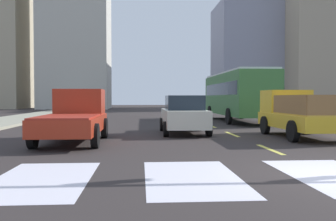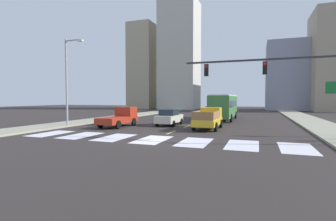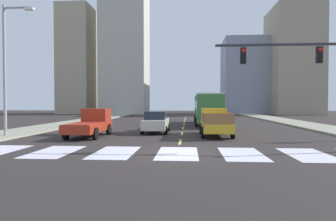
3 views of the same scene
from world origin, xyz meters
name	(u,v)px [view 3 (image 3 of 3)]	position (x,y,z in m)	size (l,w,h in m)	color
ground_plane	(178,153)	(0.00, 0.00, 0.00)	(160.00, 160.00, 0.00)	#302928
sidewalk_right	(306,125)	(12.91, 18.00, 0.07)	(3.86, 110.00, 0.15)	gray
sidewalk_left	(69,124)	(-12.91, 18.00, 0.07)	(3.86, 110.00, 0.15)	gray
crosswalk_stripe_1	(55,152)	(-5.99, 0.00, 0.00)	(1.90, 3.71, 0.01)	silver
crosswalk_stripe_2	(115,152)	(-3.00, 0.00, 0.00)	(1.90, 3.71, 0.01)	silver
crosswalk_stripe_3	(178,153)	(0.00, 0.00, 0.00)	(1.90, 3.71, 0.01)	silver
crosswalk_stripe_4	(242,154)	(3.00, 0.00, 0.00)	(1.90, 3.71, 0.01)	silver
crosswalk_stripe_5	(308,155)	(5.99, 0.00, 0.00)	(1.90, 3.71, 0.01)	silver
lane_dash_0	(180,142)	(0.00, 4.00, 0.00)	(0.16, 2.40, 0.01)	#D9CD4E
lane_dash_1	(182,133)	(0.00, 9.00, 0.00)	(0.16, 2.40, 0.01)	#D9CD4E
lane_dash_2	(183,128)	(0.00, 14.00, 0.00)	(0.16, 2.40, 0.01)	#D9CD4E
lane_dash_3	(184,124)	(0.00, 19.00, 0.00)	(0.16, 2.40, 0.01)	#D9CD4E
lane_dash_4	(185,121)	(0.00, 24.00, 0.00)	(0.16, 2.40, 0.01)	#D9CD4E
lane_dash_5	(185,119)	(0.00, 29.00, 0.00)	(0.16, 2.40, 0.01)	#D9CD4E
lane_dash_6	(185,118)	(0.00, 34.00, 0.00)	(0.16, 2.40, 0.01)	#D9CD4E
lane_dash_7	(186,116)	(0.00, 39.00, 0.00)	(0.16, 2.40, 0.01)	#D9CD4E
pickup_stakebed	(215,123)	(2.46, 7.82, 0.94)	(2.18, 5.20, 1.96)	gold
pickup_dark	(91,123)	(-6.47, 6.71, 0.92)	(2.18, 5.20, 1.96)	#A42B17
city_bus	(207,107)	(2.54, 18.13, 1.95)	(2.72, 10.80, 3.32)	#397038
sedan_near_left	(156,122)	(-2.09, 9.46, 0.86)	(2.02, 4.40, 1.72)	beige
streetlight_left	(7,65)	(-11.81, 5.29, 4.97)	(2.20, 0.28, 9.00)	gray
tower_tall_centre	(125,48)	(-13.74, 50.78, 14.63)	(9.90, 9.07, 29.26)	#B9B4A7
block_mid_left	(79,61)	(-25.06, 52.49, 12.19)	(7.11, 10.01, 24.39)	tan
block_mid_right	(293,62)	(22.77, 50.51, 11.24)	(9.46, 11.71, 22.48)	#9F917A
block_low_left	(244,77)	(13.41, 55.41, 8.50)	(9.72, 11.13, 17.00)	#8A8CA0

